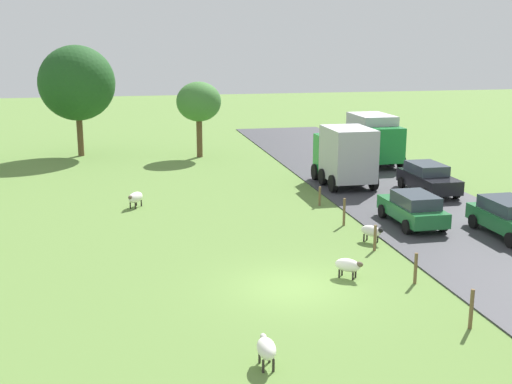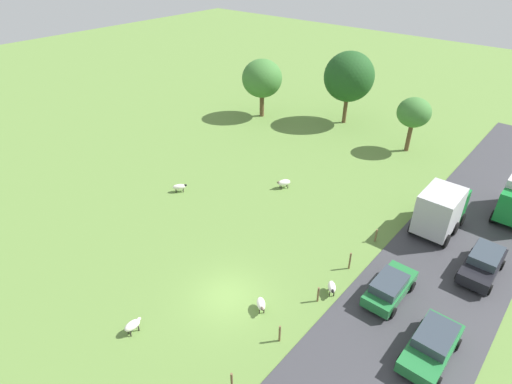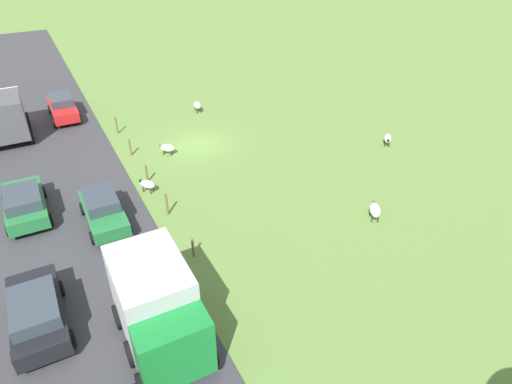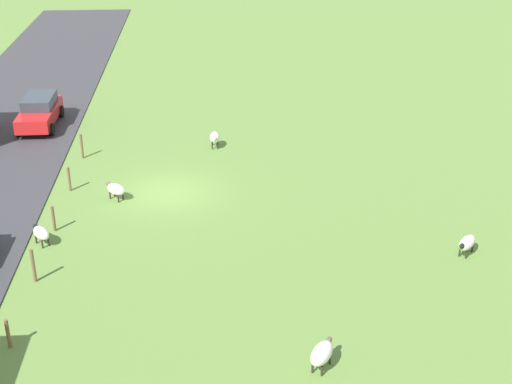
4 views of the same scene
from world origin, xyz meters
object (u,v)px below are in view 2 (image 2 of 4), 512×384
(sheep_4, at_px, (179,187))
(tree_0, at_px, (262,79))
(sheep_1, at_px, (261,304))
(truck_0, at_px, (441,209))
(sheep_2, at_px, (332,287))
(car_2, at_px, (483,263))
(sheep_0, at_px, (284,183))
(car_1, at_px, (390,287))
(car_3, at_px, (432,345))
(tree_1, at_px, (414,113))
(sheep_3, at_px, (133,325))
(tree_2, at_px, (349,77))

(sheep_4, xyz_separation_m, tree_0, (-5.69, 17.83, 4.04))
(sheep_1, relative_size, truck_0, 0.22)
(sheep_2, height_order, car_2, car_2)
(sheep_0, xyz_separation_m, sheep_4, (-6.39, -6.21, -0.05))
(car_1, bearing_deg, sheep_0, 153.95)
(car_2, height_order, car_3, car_2)
(tree_0, height_order, tree_1, tree_0)
(sheep_2, relative_size, tree_1, 0.19)
(sheep_1, relative_size, tree_0, 0.15)
(sheep_0, height_order, sheep_1, sheep_0)
(sheep_3, bearing_deg, sheep_4, 129.18)
(car_1, relative_size, car_2, 0.95)
(sheep_1, distance_m, tree_0, 30.66)
(sheep_4, bearing_deg, truck_0, 25.10)
(tree_2, relative_size, car_3, 1.82)
(sheep_1, bearing_deg, sheep_2, 57.51)
(car_3, bearing_deg, truck_0, 108.66)
(sheep_4, distance_m, truck_0, 20.58)
(tree_1, height_order, tree_2, tree_2)
(sheep_2, relative_size, sheep_4, 0.89)
(tree_2, bearing_deg, tree_0, -151.82)
(tree_2, bearing_deg, tree_1, -15.15)
(sheep_3, relative_size, truck_0, 0.23)
(sheep_0, bearing_deg, sheep_2, -39.60)
(car_3, bearing_deg, sheep_1, -159.30)
(tree_2, bearing_deg, sheep_3, -79.28)
(sheep_1, relative_size, tree_1, 0.19)
(tree_1, distance_m, car_1, 21.55)
(car_2, bearing_deg, tree_1, 127.88)
(sheep_1, relative_size, sheep_2, 1.01)
(tree_0, xyz_separation_m, car_2, (28.20, -11.94, -3.62))
(car_3, bearing_deg, sheep_2, 175.12)
(sheep_2, relative_size, car_3, 0.23)
(sheep_0, height_order, truck_0, truck_0)
(sheep_0, height_order, tree_2, tree_2)
(sheep_4, bearing_deg, sheep_0, 44.20)
(sheep_0, relative_size, tree_1, 0.22)
(sheep_3, distance_m, sheep_4, 14.69)
(tree_2, height_order, car_2, tree_2)
(car_1, xyz_separation_m, car_2, (3.64, 5.78, 0.05))
(sheep_1, bearing_deg, sheep_3, -127.12)
(truck_0, distance_m, car_1, 8.67)
(sheep_2, height_order, car_1, car_1)
(sheep_4, bearing_deg, sheep_3, -50.82)
(sheep_3, height_order, truck_0, truck_0)
(sheep_1, relative_size, tree_2, 0.13)
(car_3, bearing_deg, sheep_3, -145.24)
(tree_0, xyz_separation_m, tree_2, (8.57, 4.59, 0.81))
(sheep_4, bearing_deg, tree_2, 82.68)
(tree_0, bearing_deg, sheep_3, -62.88)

